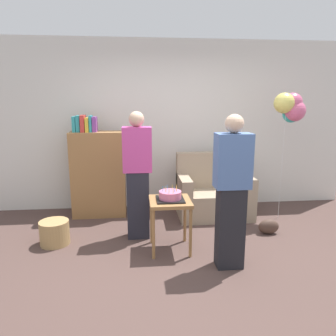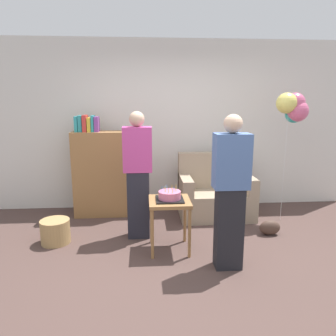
# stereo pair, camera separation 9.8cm
# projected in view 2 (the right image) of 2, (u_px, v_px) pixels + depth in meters

# --- Properties ---
(ground_plane) EXTENTS (8.00, 8.00, 0.00)m
(ground_plane) POSITION_uv_depth(u_px,v_px,m) (188.00, 263.00, 3.54)
(ground_plane) COLOR #4C3833
(wall_back) EXTENTS (6.00, 0.10, 2.70)m
(wall_back) POSITION_uv_depth(u_px,v_px,m) (172.00, 126.00, 5.25)
(wall_back) COLOR silver
(wall_back) RESTS_ON ground_plane
(couch) EXTENTS (1.10, 0.70, 0.96)m
(couch) POSITION_uv_depth(u_px,v_px,m) (215.00, 194.00, 4.94)
(couch) COLOR gray
(couch) RESTS_ON ground_plane
(bookshelf) EXTENTS (0.80, 0.36, 1.55)m
(bookshelf) POSITION_uv_depth(u_px,v_px,m) (100.00, 172.00, 4.92)
(bookshelf) COLOR olive
(bookshelf) RESTS_ON ground_plane
(side_table) EXTENTS (0.48, 0.48, 0.62)m
(side_table) POSITION_uv_depth(u_px,v_px,m) (170.00, 208.00, 3.76)
(side_table) COLOR olive
(side_table) RESTS_ON ground_plane
(birthday_cake) EXTENTS (0.32, 0.32, 0.17)m
(birthday_cake) POSITION_uv_depth(u_px,v_px,m) (170.00, 196.00, 3.73)
(birthday_cake) COLOR black
(birthday_cake) RESTS_ON side_table
(person_blowing_candles) EXTENTS (0.36, 0.22, 1.63)m
(person_blowing_candles) POSITION_uv_depth(u_px,v_px,m) (138.00, 175.00, 4.07)
(person_blowing_candles) COLOR #23232D
(person_blowing_candles) RESTS_ON ground_plane
(person_holding_cake) EXTENTS (0.36, 0.22, 1.63)m
(person_holding_cake) POSITION_uv_depth(u_px,v_px,m) (230.00, 192.00, 3.30)
(person_holding_cake) COLOR black
(person_holding_cake) RESTS_ON ground_plane
(wicker_basket) EXTENTS (0.36, 0.36, 0.30)m
(wicker_basket) POSITION_uv_depth(u_px,v_px,m) (55.00, 231.00, 4.02)
(wicker_basket) COLOR #A88451
(wicker_basket) RESTS_ON ground_plane
(handbag) EXTENTS (0.28, 0.14, 0.20)m
(handbag) POSITION_uv_depth(u_px,v_px,m) (270.00, 228.00, 4.26)
(handbag) COLOR #473328
(handbag) RESTS_ON ground_plane
(balloon_bunch) EXTENTS (0.47, 0.33, 1.87)m
(balloon_bunch) POSITION_uv_depth(u_px,v_px,m) (293.00, 107.00, 4.52)
(balloon_bunch) COLOR silver
(balloon_bunch) RESTS_ON ground_plane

